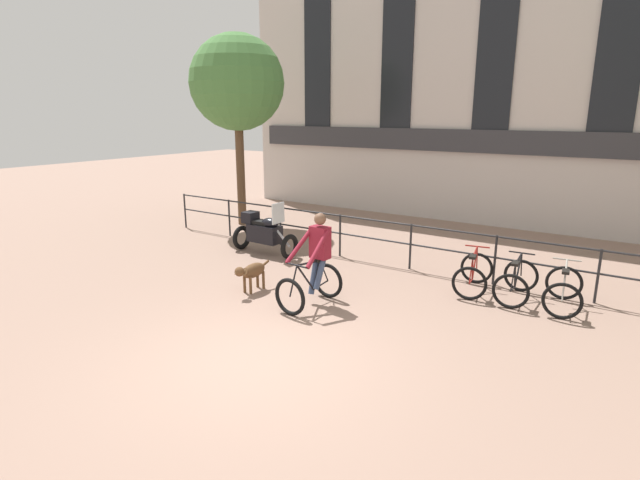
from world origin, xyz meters
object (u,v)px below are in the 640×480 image
parked_bicycle_mid_right (563,290)px  dog (252,272)px  parked_bicycle_mid_left (516,282)px  cyclist_with_bike (314,265)px  parked_bicycle_near_lamp (473,274)px  parked_motorcycle (264,232)px

parked_bicycle_mid_right → dog: bearing=18.0°
parked_bicycle_mid_left → cyclist_with_bike: bearing=34.1°
parked_bicycle_mid_left → parked_bicycle_near_lamp: bearing=-3.1°
dog → cyclist_with_bike: bearing=7.2°
cyclist_with_bike → parked_bicycle_near_lamp: 3.24m
parked_bicycle_mid_right → parked_bicycle_mid_left: bearing=-7.2°
parked_bicycle_mid_right → parked_bicycle_near_lamp: bearing=-7.2°
cyclist_with_bike → parked_bicycle_mid_left: 3.85m
parked_bicycle_near_lamp → parked_bicycle_mid_right: same height
parked_bicycle_mid_left → parked_motorcycle: bearing=-0.8°
parked_bicycle_mid_left → parked_bicycle_mid_right: (0.82, 0.00, -0.00)m
parked_bicycle_near_lamp → parked_bicycle_mid_left: (0.82, -0.00, 0.00)m
cyclist_with_bike → parked_bicycle_mid_right: (3.86, 2.32, -0.41)m
parked_bicycle_near_lamp → parked_motorcycle: bearing=-7.1°
parked_motorcycle → parked_bicycle_mid_right: parked_motorcycle is taller
dog → parked_bicycle_mid_right: parked_bicycle_mid_right is taller
cyclist_with_bike → parked_motorcycle: bearing=149.0°
dog → parked_bicycle_near_lamp: parked_bicycle_near_lamp is taller
cyclist_with_bike → parked_bicycle_mid_right: size_ratio=1.44×
parked_bicycle_mid_left → parked_bicycle_mid_right: same height
parked_bicycle_near_lamp → parked_bicycle_mid_left: same height
dog → parked_motorcycle: size_ratio=0.58×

